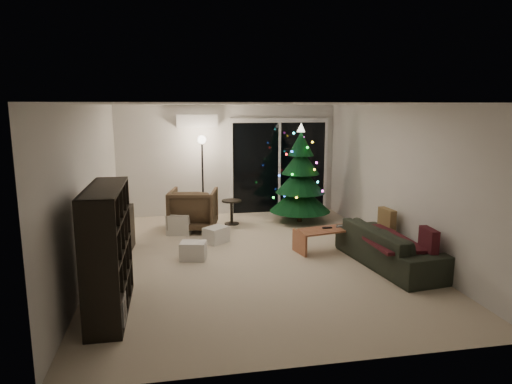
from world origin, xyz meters
The scene contains 18 objects.
room centered at (0.46, 1.49, 1.02)m, with size 6.50×7.51×2.60m.
bookshelf centered at (-2.25, -1.66, 0.77)m, with size 0.39×1.55×1.55m, color black, non-canonical shape.
media_cabinet centered at (-2.25, 0.56, 0.38)m, with size 0.46×1.22×0.76m, color black.
stereo centered at (-2.25, 0.56, 0.84)m, with size 0.38×0.46×0.16m, color black.
armchair centered at (-0.88, 1.93, 0.42)m, with size 0.91×0.93×0.85m, color brown.
ottoman centered at (-1.17, 1.74, 0.20)m, with size 0.45×0.45×0.40m, color silver.
cardboard_box_a centered at (-0.98, 0.10, 0.15)m, with size 0.41×0.31×0.29m, color silver.
cardboard_box_b centered at (-0.52, 0.97, 0.15)m, with size 0.42×0.31×0.29m, color silver.
side_table centered at (-0.06, 2.25, 0.26)m, with size 0.42×0.42×0.52m, color black.
floor_lamp centered at (-0.63, 2.68, 0.90)m, with size 0.29×0.29×1.80m, color black.
sofa centered at (2.05, -0.74, 0.31)m, with size 2.10×0.82×0.61m, color black.
sofa_throw centered at (1.95, -0.74, 0.44)m, with size 0.65×1.51×0.05m, color #501725.
cushion_a centered at (2.30, -0.09, 0.55)m, with size 0.12×0.40×0.40m, color olive.
cushion_b centered at (2.30, -1.39, 0.55)m, with size 0.12×0.40×0.40m, color #501725.
coffee_table centered at (1.44, 0.07, 0.21)m, with size 1.32×0.46×0.42m, color #A65E3E, non-canonical shape.
remote_a centered at (1.29, 0.07, 0.43)m, with size 0.17×0.05×0.02m, color black.
remote_b centered at (1.54, 0.12, 0.43)m, with size 0.15×0.04×0.02m, color slate.
christmas_tree centered at (1.42, 2.19, 1.06)m, with size 1.31×1.31×2.12m, color #0C411F.
Camera 1 is at (-1.28, -7.10, 2.46)m, focal length 32.00 mm.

